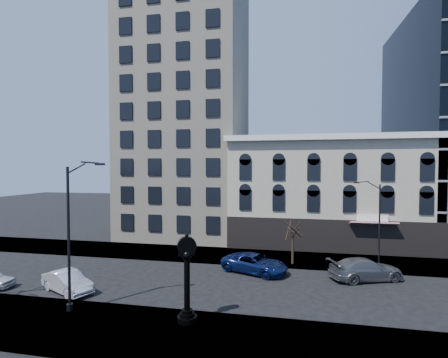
# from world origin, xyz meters

# --- Properties ---
(ground) EXTENTS (160.00, 160.00, 0.00)m
(ground) POSITION_xyz_m (0.00, 0.00, 0.00)
(ground) COLOR black
(ground) RESTS_ON ground
(sidewalk_far) EXTENTS (160.00, 6.00, 0.12)m
(sidewalk_far) POSITION_xyz_m (0.00, 8.00, 0.06)
(sidewalk_far) COLOR gray
(sidewalk_far) RESTS_ON ground
(sidewalk_near) EXTENTS (160.00, 6.00, 0.12)m
(sidewalk_near) POSITION_xyz_m (0.00, -8.00, 0.06)
(sidewalk_near) COLOR gray
(sidewalk_near) RESTS_ON ground
(cream_tower) EXTENTS (15.90, 15.40, 42.50)m
(cream_tower) POSITION_xyz_m (-6.11, 18.88, 19.32)
(cream_tower) COLOR beige
(cream_tower) RESTS_ON ground
(victorian_row) EXTENTS (22.60, 11.19, 12.50)m
(victorian_row) POSITION_xyz_m (12.00, 15.89, 6.00)
(victorian_row) COLOR #B6AE95
(victorian_row) RESTS_ON ground
(street_clock) EXTENTS (1.16, 1.16, 5.13)m
(street_clock) POSITION_xyz_m (1.89, -6.50, 2.44)
(street_clock) COLOR black
(street_clock) RESTS_ON sidewalk_near
(street_lamp_near) EXTENTS (2.34, 1.09, 9.46)m
(street_lamp_near) POSITION_xyz_m (-5.08, -6.27, 7.26)
(street_lamp_near) COLOR black
(street_lamp_near) RESTS_ON sidewalk_near
(street_lamp_far) EXTENTS (2.03, 0.50, 7.86)m
(street_lamp_far) POSITION_xyz_m (14.85, 6.08, 6.05)
(street_lamp_far) COLOR black
(street_lamp_far) RESTS_ON sidewalk_far
(bare_tree_far) EXTENTS (2.82, 2.82, 4.84)m
(bare_tree_far) POSITION_xyz_m (8.04, 6.22, 3.77)
(bare_tree_far) COLOR #332319
(bare_tree_far) RESTS_ON sidewalk_far
(car_near_b) EXTENTS (4.79, 3.32, 1.50)m
(car_near_b) POSITION_xyz_m (-8.07, -3.60, 0.75)
(car_near_b) COLOR silver
(car_near_b) RESTS_ON ground
(car_far_a) EXTENTS (6.27, 4.54, 1.59)m
(car_far_a) POSITION_xyz_m (4.80, 3.37, 0.79)
(car_far_a) COLOR #0C194C
(car_far_a) RESTS_ON ground
(car_far_b) EXTENTS (6.34, 4.30, 1.70)m
(car_far_b) POSITION_xyz_m (13.74, 3.31, 0.85)
(car_far_b) COLOR #595B60
(car_far_b) RESTS_ON ground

